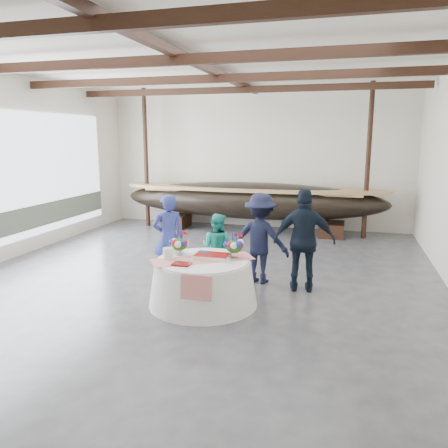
# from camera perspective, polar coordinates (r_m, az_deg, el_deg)

# --- Properties ---
(floor) EXTENTS (10.00, 12.00, 0.01)m
(floor) POSITION_cam_1_polar(r_m,az_deg,el_deg) (9.28, -3.56, -7.39)
(floor) COLOR #3D3D42
(floor) RESTS_ON ground
(wall_back) EXTENTS (10.00, 0.02, 4.50)m
(wall_back) POSITION_cam_1_polar(r_m,az_deg,el_deg) (14.60, 4.15, 8.49)
(wall_back) COLOR silver
(wall_back) RESTS_ON ground
(ceiling) EXTENTS (10.00, 12.00, 0.01)m
(ceiling) POSITION_cam_1_polar(r_m,az_deg,el_deg) (8.91, -3.94, 21.17)
(ceiling) COLOR white
(ceiling) RESTS_ON wall_back
(pavilion_structure) EXTENTS (9.80, 11.76, 4.50)m
(pavilion_structure) POSITION_cam_1_polar(r_m,az_deg,el_deg) (9.65, -2.12, 17.45)
(pavilion_structure) COLOR black
(pavilion_structure) RESTS_ON ground
(open_bay) EXTENTS (0.03, 7.00, 3.20)m
(open_bay) POSITION_cam_1_polar(r_m,az_deg,el_deg) (12.22, -24.60, 4.93)
(open_bay) COLOR silver
(open_bay) RESTS_ON ground
(longboat_display) EXTENTS (8.40, 1.68, 1.57)m
(longboat_display) POSITION_cam_1_polar(r_m,az_deg,el_deg) (13.78, 3.51, 3.12)
(longboat_display) COLOR black
(longboat_display) RESTS_ON ground
(banquet_table) EXTENTS (1.95, 1.95, 0.84)m
(banquet_table) POSITION_cam_1_polar(r_m,az_deg,el_deg) (7.91, -2.75, -7.55)
(banquet_table) COLOR silver
(banquet_table) RESTS_ON ground
(tabletop_items) EXTENTS (1.81, 1.44, 0.40)m
(tabletop_items) POSITION_cam_1_polar(r_m,az_deg,el_deg) (7.90, -2.76, -3.28)
(tabletop_items) COLOR red
(tabletop_items) RESTS_ON banquet_table
(guest_woman_blue) EXTENTS (0.79, 0.73, 1.81)m
(guest_woman_blue) POSITION_cam_1_polar(r_m,az_deg,el_deg) (9.19, -7.27, -1.75)
(guest_woman_blue) COLOR navy
(guest_woman_blue) RESTS_ON ground
(guest_woman_teal) EXTENTS (0.79, 0.67, 1.43)m
(guest_woman_teal) POSITION_cam_1_polar(r_m,az_deg,el_deg) (9.09, -0.90, -3.06)
(guest_woman_teal) COLOR teal
(guest_woman_teal) RESTS_ON ground
(guest_man_left) EXTENTS (1.31, 0.90, 1.86)m
(guest_man_left) POSITION_cam_1_polar(r_m,az_deg,el_deg) (8.97, 4.77, -1.88)
(guest_man_left) COLOR black
(guest_man_left) RESTS_ON ground
(guest_man_right) EXTENTS (1.23, 0.63, 2.01)m
(guest_man_right) POSITION_cam_1_polar(r_m,az_deg,el_deg) (8.56, 10.43, -2.15)
(guest_man_right) COLOR black
(guest_man_right) RESTS_ON ground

